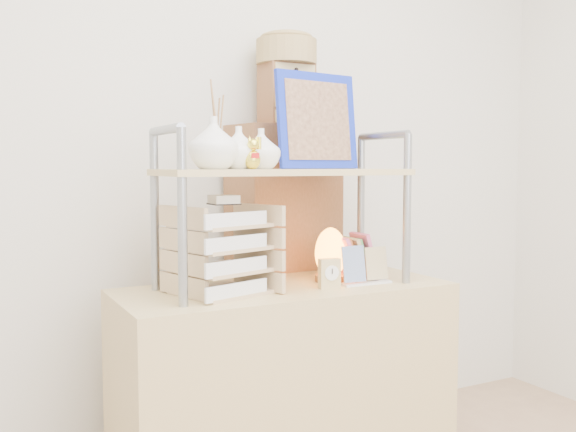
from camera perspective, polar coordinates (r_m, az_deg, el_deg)
name	(u,v)px	position (r m, az deg, el deg)	size (l,w,h in m)	color
desk	(285,388)	(2.42, -0.30, -15.02)	(1.20, 0.50, 0.75)	tan
cabinet	(284,285)	(2.75, -0.34, -6.19)	(0.45, 0.24, 1.35)	brown
hutch	(272,164)	(2.27, -1.47, 4.67)	(0.90, 0.34, 0.79)	gray
letter_tray	(224,255)	(2.17, -5.74, -3.46)	(0.34, 0.33, 0.34)	tan
salt_lamp	(330,254)	(2.41, 3.79, -3.40)	(0.13, 0.13, 0.20)	brown
desk_clock	(329,274)	(2.28, 3.71, -5.13)	(0.08, 0.04, 0.11)	tan
postcard_stand	(365,273)	(2.38, 6.88, -5.04)	(0.20, 0.06, 0.14)	white
drawer_chest	(287,95)	(2.70, -0.12, 10.69)	(0.20, 0.16, 0.25)	brown
woven_basket	(286,52)	(2.72, -0.15, 14.35)	(0.25, 0.25, 0.10)	olive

